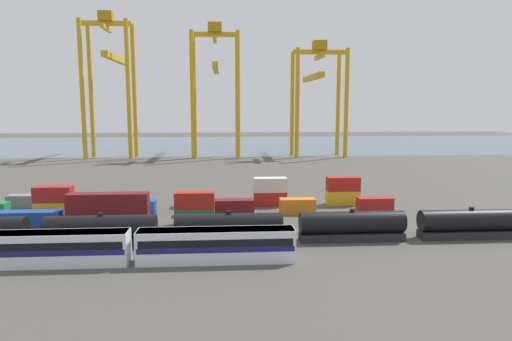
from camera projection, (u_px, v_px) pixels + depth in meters
ground_plane at (179, 180)px, 113.12m from camera, size 420.00×420.00×0.00m
harbour_water at (201, 145)px, 218.72m from camera, size 400.00×110.00×0.01m
passenger_train at (47, 247)px, 52.12m from camera, size 57.25×3.14×3.90m
freight_tank_row at (229, 228)px, 60.77m from camera, size 81.34×2.92×4.38m
shipping_container_1 at (20, 220)px, 68.17m from camera, size 12.10×2.44×2.60m
shipping_container_2 at (109, 218)px, 69.04m from camera, size 12.10×2.44×2.60m
shipping_container_3 at (108, 202)px, 68.67m from camera, size 12.10×2.44×2.60m
shipping_container_4 at (195, 217)px, 69.91m from camera, size 6.04×2.44×2.60m
shipping_container_5 at (195, 200)px, 69.54m from camera, size 6.04×2.44×2.60m
shipping_container_7 at (54, 210)px, 74.86m from camera, size 6.04×2.44×2.60m
shipping_container_8 at (53, 194)px, 74.49m from camera, size 6.04×2.44×2.60m
shipping_container_9 at (137, 208)px, 75.76m from camera, size 6.04×2.44×2.60m
shipping_container_10 at (218, 207)px, 76.66m from camera, size 12.10×2.44×2.60m
shipping_container_11 at (297, 206)px, 77.56m from camera, size 6.04×2.44×2.60m
shipping_container_12 at (375, 205)px, 78.46m from camera, size 6.04×2.44×2.60m
shipping_container_15 at (43, 202)px, 81.09m from camera, size 12.10×2.44×2.60m
shipping_container_16 at (121, 201)px, 82.00m from camera, size 6.04×2.44×2.60m
shipping_container_17 at (196, 200)px, 82.91m from camera, size 6.04×2.44×2.60m
shipping_container_18 at (270, 199)px, 83.81m from camera, size 6.04×2.44×2.60m
shipping_container_19 at (270, 185)px, 83.45m from camera, size 6.04×2.44×2.60m
shipping_container_20 at (343, 198)px, 84.72m from camera, size 6.04×2.44×2.60m
shipping_container_21 at (343, 184)px, 84.36m from camera, size 6.04×2.44×2.60m
gantry_crane_west at (110, 72)px, 162.08m from camera, size 17.15×36.54×50.72m
gantry_crane_central at (216, 78)px, 164.95m from camera, size 17.46×35.68×47.38m
gantry_crane_east at (317, 87)px, 167.93m from camera, size 19.18×36.30×41.57m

